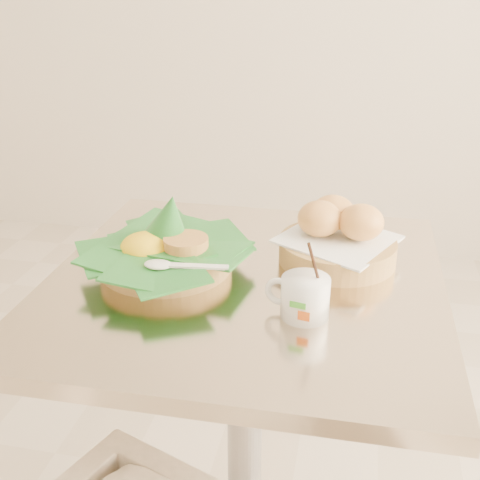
% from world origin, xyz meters
% --- Properties ---
extents(cafe_table, '(0.71, 0.71, 0.75)m').
position_xyz_m(cafe_table, '(0.15, -0.02, 0.53)').
color(cafe_table, gray).
rests_on(cafe_table, floor).
extents(rice_basket, '(0.30, 0.30, 0.15)m').
position_xyz_m(rice_basket, '(-0.00, -0.01, 0.79)').
color(rice_basket, tan).
rests_on(rice_basket, cafe_table).
extents(bread_basket, '(0.25, 0.25, 0.11)m').
position_xyz_m(bread_basket, '(0.30, 0.09, 0.80)').
color(bread_basket, tan).
rests_on(bread_basket, cafe_table).
extents(coffee_mug, '(0.11, 0.08, 0.13)m').
position_xyz_m(coffee_mug, '(0.26, -0.13, 0.79)').
color(coffee_mug, white).
rests_on(coffee_mug, cafe_table).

